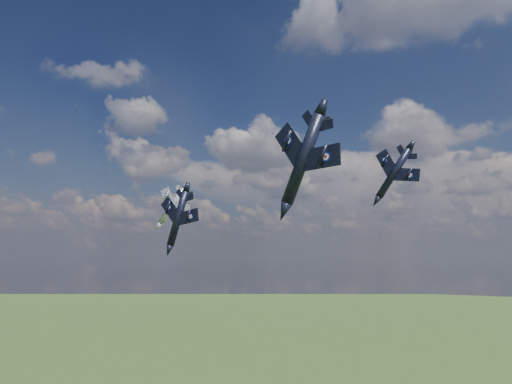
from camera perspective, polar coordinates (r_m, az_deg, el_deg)
The scene contains 4 objects.
jet_lead_navy at distance 90.87m, azimuth -8.90°, elevation -2.96°, with size 10.05×14.01×2.90m, color black, non-canonical shape.
jet_right_navy at distance 63.15m, azimuth 5.41°, elevation 3.76°, with size 11.74×16.37×3.39m, color black, non-canonical shape.
jet_high_navy at distance 99.04m, azimuth 15.48°, elevation 2.10°, with size 10.50×14.64×3.03m, color black, non-canonical shape.
jet_left_silver at distance 110.40m, azimuth -9.55°, elevation -1.60°, with size 9.23×12.87×2.66m, color #94969D, non-canonical shape.
Camera 1 is at (50.17, -55.06, 72.20)m, focal length 35.00 mm.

